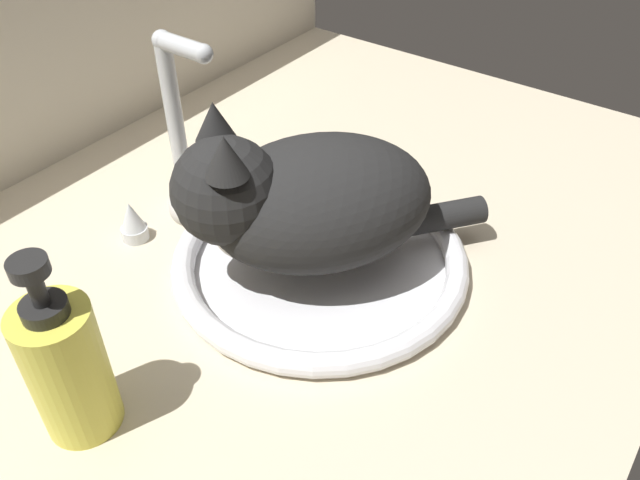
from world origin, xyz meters
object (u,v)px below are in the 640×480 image
sink_basin (320,260)px  cat (299,200)px  faucet (182,147)px  soap_pump_bottle (67,367)px

sink_basin → cat: 9.00cm
faucet → cat: faucet is taller
soap_pump_bottle → sink_basin: bearing=-9.9°
sink_basin → soap_pump_bottle: (-28.63, 4.99, 6.01)cm
sink_basin → soap_pump_bottle: bearing=170.1°
faucet → cat: 19.13cm
cat → soap_pump_bottle: cat is taller
faucet → cat: size_ratio=0.73×
sink_basin → faucet: size_ratio=1.46×
cat → soap_pump_bottle: 27.22cm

